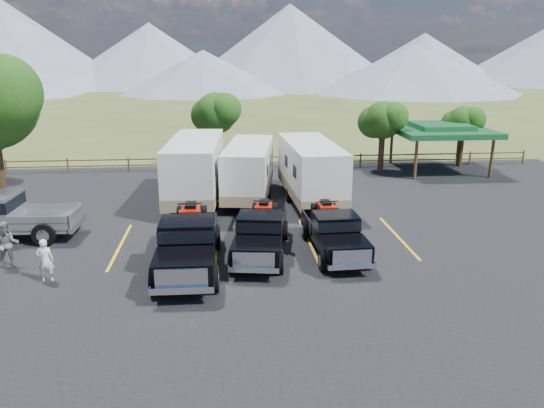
{
  "coord_description": "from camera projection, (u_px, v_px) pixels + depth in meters",
  "views": [
    {
      "loc": [
        -1.55,
        -17.39,
        7.96
      ],
      "look_at": [
        0.45,
        4.35,
        1.6
      ],
      "focal_mm": 35.0,
      "sensor_mm": 36.0,
      "label": 1
    }
  ],
  "objects": [
    {
      "name": "tree_ne_b",
      "position": [
        463.0,
        123.0,
        36.65
      ],
      "size": [
        2.77,
        2.59,
        4.27
      ],
      "color": "black",
      "rests_on": "ground"
    },
    {
      "name": "tree_north",
      "position": [
        216.0,
        113.0,
        35.92
      ],
      "size": [
        3.46,
        3.24,
        5.25
      ],
      "color": "black",
      "rests_on": "ground"
    },
    {
      "name": "pavilion",
      "position": [
        440.0,
        130.0,
        35.6
      ],
      "size": [
        6.2,
        6.2,
        3.22
      ],
      "color": "brown",
      "rests_on": "ground"
    },
    {
      "name": "rig_right",
      "position": [
        334.0,
        231.0,
        21.42
      ],
      "size": [
        2.11,
        5.58,
        1.84
      ],
      "rotation": [
        0.0,
        0.0,
        0.04
      ],
      "color": "black",
      "rests_on": "asphalt_lot"
    },
    {
      "name": "person_b",
      "position": [
        7.0,
        245.0,
        19.82
      ],
      "size": [
        1.01,
        0.86,
        1.81
      ],
      "primitive_type": "imported",
      "rotation": [
        0.0,
        0.0,
        0.23
      ],
      "color": "slate",
      "rests_on": "asphalt_lot"
    },
    {
      "name": "stall_lines",
      "position": [
        262.0,
        241.0,
        22.8
      ],
      "size": [
        12.12,
        5.5,
        0.01
      ],
      "color": "gold",
      "rests_on": "asphalt_lot"
    },
    {
      "name": "asphalt_lot",
      "position": [
        264.0,
        250.0,
        21.85
      ],
      "size": [
        44.0,
        34.0,
        0.04
      ],
      "primitive_type": "cube",
      "color": "black",
      "rests_on": "ground"
    },
    {
      "name": "trailer_left",
      "position": [
        195.0,
        170.0,
        28.2
      ],
      "size": [
        3.04,
        9.81,
        3.4
      ],
      "rotation": [
        0.0,
        0.0,
        -0.06
      ],
      "color": "silver",
      "rests_on": "asphalt_lot"
    },
    {
      "name": "pickup_silver",
      "position": [
        1.0,
        216.0,
        22.88
      ],
      "size": [
        6.75,
        2.56,
        2.0
      ],
      "rotation": [
        0.0,
        0.0,
        -1.61
      ],
      "color": "gray",
      "rests_on": "asphalt_lot"
    },
    {
      "name": "rig_center",
      "position": [
        261.0,
        232.0,
        21.2
      ],
      "size": [
        2.71,
        5.93,
        1.91
      ],
      "rotation": [
        0.0,
        0.0,
        -0.16
      ],
      "color": "black",
      "rests_on": "asphalt_lot"
    },
    {
      "name": "mountain_range",
      "position": [
        194.0,
        50.0,
        117.44
      ],
      "size": [
        209.0,
        71.0,
        20.0
      ],
      "color": "slate",
      "rests_on": "ground"
    },
    {
      "name": "person_a",
      "position": [
        45.0,
        260.0,
        18.64
      ],
      "size": [
        0.61,
        0.43,
        1.59
      ],
      "primitive_type": "imported",
      "rotation": [
        0.0,
        0.0,
        3.24
      ],
      "color": "white",
      "rests_on": "asphalt_lot"
    },
    {
      "name": "rig_left",
      "position": [
        188.0,
        241.0,
        19.81
      ],
      "size": [
        2.35,
        6.5,
        2.16
      ],
      "rotation": [
        0.0,
        0.0,
        -0.01
      ],
      "color": "black",
      "rests_on": "asphalt_lot"
    },
    {
      "name": "tree_ne_a",
      "position": [
        383.0,
        120.0,
        35.07
      ],
      "size": [
        3.11,
        2.92,
        4.76
      ],
      "color": "black",
      "rests_on": "ground"
    },
    {
      "name": "rail_fence",
      "position": [
        276.0,
        160.0,
        36.68
      ],
      "size": [
        36.12,
        0.12,
        1.0
      ],
      "color": "brown",
      "rests_on": "ground"
    },
    {
      "name": "trailer_center",
      "position": [
        249.0,
        171.0,
        28.89
      ],
      "size": [
        3.28,
        8.75,
        3.03
      ],
      "rotation": [
        0.0,
        0.0,
        -0.15
      ],
      "color": "silver",
      "rests_on": "asphalt_lot"
    },
    {
      "name": "ground",
      "position": [
        271.0,
        281.0,
        18.99
      ],
      "size": [
        320.0,
        320.0,
        0.0
      ],
      "primitive_type": "plane",
      "color": "#3E4E21",
      "rests_on": "ground"
    },
    {
      "name": "trailer_right",
      "position": [
        311.0,
        172.0,
        28.13
      ],
      "size": [
        2.73,
        9.35,
        3.24
      ],
      "rotation": [
        0.0,
        0.0,
        0.04
      ],
      "color": "silver",
      "rests_on": "asphalt_lot"
    }
  ]
}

